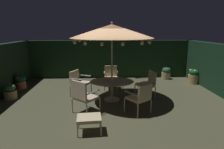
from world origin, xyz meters
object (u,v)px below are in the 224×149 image
Objects in this scene: potted_plant_left_far at (21,82)px; patio_chair_northeast at (140,96)px; patio_chair_north at (83,95)px; patio_chair_south at (78,81)px; patio_umbrella at (112,31)px; patio_chair_east at (148,82)px; potted_plant_back_left at (193,76)px; potted_plant_left_near at (10,92)px; patio_dining_table at (112,84)px; ottoman_footrest at (89,119)px; potted_plant_back_right at (166,73)px; patio_chair_southeast at (111,76)px.

patio_chair_northeast is at bearing -29.04° from potted_plant_left_far.
patio_chair_north reaches higher than patio_chair_south.
patio_chair_south is (-1.25, 0.57, -1.85)m from patio_umbrella.
patio_chair_east is 3.03m from potted_plant_back_left.
patio_chair_northeast reaches higher than potted_plant_left_near.
patio_dining_table reaches higher than ottoman_footrest.
patio_chair_northeast is at bearing -118.29° from potted_plant_back_right.
patio_chair_east is 1.58× the size of ottoman_footrest.
potted_plant_left_far reaches higher than ottoman_footrest.
patio_chair_east reaches higher than patio_chair_southeast.
patio_umbrella is at bearing 49.69° from patio_chair_north.
patio_dining_table is 1.38m from patio_chair_east.
potted_plant_left_near is at bearing -179.86° from patio_chair_east.
patio_chair_northeast reaches higher than potted_plant_back_left.
potted_plant_back_right is (4.16, 2.22, -0.27)m from patio_chair_south.
patio_chair_east is at bearing 12.32° from patio_dining_table.
patio_chair_south is at bearing 6.86° from potted_plant_left_near.
patio_chair_southeast is 1.55× the size of ottoman_footrest.
ottoman_footrest is at bearing -76.89° from patio_chair_north.
patio_chair_east is 3.14m from ottoman_footrest.
potted_plant_left_far is at bearing 131.58° from ottoman_footrest.
patio_chair_northeast is 1.51× the size of potted_plant_left_far.
patio_chair_northeast is 1.65× the size of potted_plant_left_near.
patio_chair_northeast is at bearing -54.82° from patio_dining_table.
patio_dining_table is 2.22× the size of potted_plant_back_left.
patio_chair_northeast is 0.98× the size of patio_chair_south.
potted_plant_back_left is (3.90, 1.92, -0.25)m from patio_dining_table.
potted_plant_back_right is at bearing 58.15° from patio_chair_east.
potted_plant_left_far is (-2.54, 0.84, -0.24)m from patio_chair_south.
potted_plant_left_near is at bearing -163.54° from patio_chair_southeast.
potted_plant_left_far is 0.89× the size of potted_plant_back_left.
patio_chair_northeast reaches higher than potted_plant_left_far.
patio_chair_south is 5.33m from potted_plant_back_left.
patio_dining_table is at bearing -136.08° from potted_plant_back_right.
patio_umbrella reaches higher than patio_chair_north.
patio_chair_east is 5.27m from potted_plant_left_far.
patio_chair_north is (-0.90, -1.06, 0.01)m from patio_dining_table.
patio_dining_table is 1.47× the size of patio_chair_north.
patio_chair_south reaches higher than potted_plant_back_left.
potted_plant_back_left is (1.00, -0.88, 0.04)m from potted_plant_back_right.
ottoman_footrest is at bearing -107.16° from patio_umbrella.
patio_dining_table is at bearing -153.80° from potted_plant_back_left.
patio_chair_north is 1.10× the size of patio_chair_south.
ottoman_footrest is at bearing -107.16° from patio_dining_table.
patio_umbrella is 2.32m from patio_chair_east.
patio_chair_southeast is (0.02, 1.38, -1.85)m from patio_umbrella.
patio_chair_northeast is 0.96× the size of patio_chair_east.
patio_chair_south is at bearing 155.34° from patio_dining_table.
patio_chair_north is 1.67m from patio_chair_south.
potted_plant_left_near is (-3.68, 0.28, -0.31)m from patio_dining_table.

